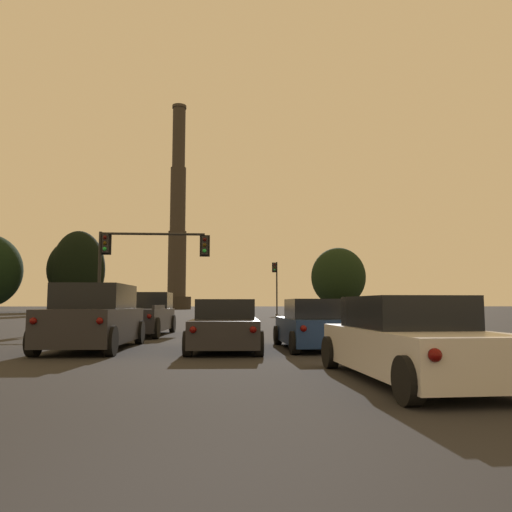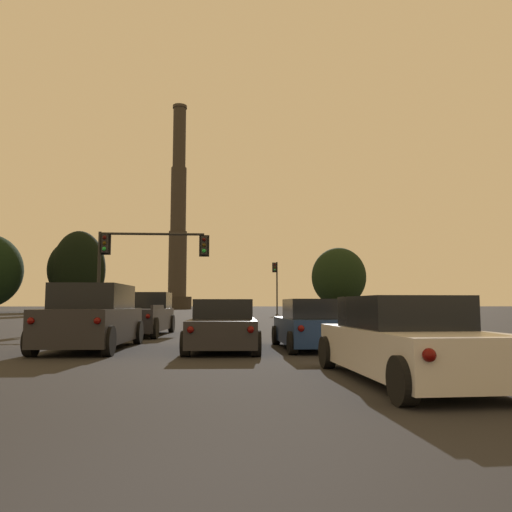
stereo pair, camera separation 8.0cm
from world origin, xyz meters
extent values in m
cube|color=#232328|center=(-3.14, 18.19, 0.66)|extent=(2.21, 5.47, 0.88)
cube|color=black|center=(-3.08, 19.94, 1.46)|extent=(1.91, 1.87, 0.72)
cube|color=#232328|center=(-4.14, 16.84, 1.18)|extent=(0.19, 2.43, 0.16)
cube|color=#232328|center=(-2.26, 16.77, 1.18)|extent=(0.19, 2.43, 0.16)
cylinder|color=black|center=(-4.04, 20.43, 0.40)|extent=(0.25, 0.81, 0.80)
cylinder|color=black|center=(-2.08, 20.35, 0.40)|extent=(0.25, 0.81, 0.80)
cylinder|color=black|center=(-4.21, 16.03, 0.40)|extent=(0.25, 0.81, 0.80)
cylinder|color=black|center=(-2.25, 15.95, 0.40)|extent=(0.25, 0.81, 0.80)
sphere|color=#500705|center=(-4.07, 15.50, 0.85)|extent=(0.17, 0.17, 0.17)
sphere|color=#500705|center=(-2.43, 15.44, 0.85)|extent=(0.17, 0.17, 0.17)
cube|color=#232328|center=(0.31, 11.47, 0.53)|extent=(1.93, 4.65, 0.70)
cube|color=black|center=(0.32, 11.70, 1.15)|extent=(1.68, 2.25, 0.55)
cylinder|color=black|center=(-0.51, 13.40, 0.32)|extent=(0.24, 0.65, 0.64)
cylinder|color=black|center=(1.25, 13.35, 0.32)|extent=(0.24, 0.65, 0.64)
cylinder|color=black|center=(-0.62, 9.60, 0.32)|extent=(0.24, 0.65, 0.64)
cylinder|color=black|center=(1.14, 9.55, 0.32)|extent=(0.24, 0.65, 0.64)
sphere|color=#500705|center=(-0.48, 9.17, 0.68)|extent=(0.17, 0.17, 0.17)
sphere|color=#500705|center=(0.96, 9.13, 0.68)|extent=(0.17, 0.17, 0.17)
cube|color=#232328|center=(-3.43, 11.72, 0.68)|extent=(2.01, 4.84, 0.95)
cube|color=black|center=(-3.43, 11.84, 1.51)|extent=(1.83, 2.83, 0.70)
cylinder|color=black|center=(-4.34, 13.66, 0.38)|extent=(0.23, 0.76, 0.76)
cylinder|color=black|center=(-2.46, 13.62, 0.38)|extent=(0.23, 0.76, 0.76)
cylinder|color=black|center=(-4.41, 9.81, 0.38)|extent=(0.23, 0.76, 0.76)
cylinder|color=black|center=(-2.53, 9.77, 0.38)|extent=(0.23, 0.76, 0.76)
sphere|color=#500705|center=(-4.26, 9.31, 0.89)|extent=(0.17, 0.17, 0.17)
sphere|color=#500705|center=(-2.70, 9.28, 0.89)|extent=(0.17, 0.17, 0.17)
cube|color=silver|center=(3.39, 5.34, 0.53)|extent=(2.02, 4.68, 0.70)
cube|color=black|center=(3.38, 5.57, 1.15)|extent=(1.73, 2.28, 0.55)
cylinder|color=black|center=(2.42, 7.19, 0.32)|extent=(0.25, 0.65, 0.64)
cylinder|color=black|center=(4.17, 7.28, 0.32)|extent=(0.25, 0.65, 0.64)
cylinder|color=black|center=(2.60, 3.40, 0.32)|extent=(0.25, 0.65, 0.64)
sphere|color=#500705|center=(2.78, 2.98, 0.68)|extent=(0.17, 0.17, 0.17)
cube|color=navy|center=(2.88, 11.58, 0.53)|extent=(1.82, 4.04, 0.72)
cube|color=black|center=(2.89, 11.18, 1.16)|extent=(1.61, 1.94, 0.55)
cylinder|color=black|center=(2.00, 13.18, 0.30)|extent=(0.23, 0.61, 0.60)
cylinder|color=black|center=(3.68, 13.22, 0.30)|extent=(0.23, 0.61, 0.60)
cylinder|color=black|center=(2.08, 9.93, 0.30)|extent=(0.23, 0.61, 0.60)
cylinder|color=black|center=(3.76, 9.97, 0.30)|extent=(0.23, 0.61, 0.60)
sphere|color=#500705|center=(2.25, 9.54, 0.68)|extent=(0.17, 0.17, 0.17)
sphere|color=#500705|center=(3.61, 9.58, 0.68)|extent=(0.17, 0.17, 0.17)
cylinder|color=black|center=(-6.70, 25.51, 2.69)|extent=(0.18, 0.18, 5.37)
cylinder|color=black|center=(-6.70, 25.51, 0.05)|extent=(0.40, 0.40, 0.10)
cube|color=black|center=(-6.41, 25.51, 4.70)|extent=(0.34, 0.34, 1.04)
cube|color=black|center=(-6.41, 25.69, 4.70)|extent=(0.58, 0.03, 1.25)
sphere|color=#320504|center=(-6.41, 25.32, 5.03)|extent=(0.22, 0.22, 0.22)
sphere|color=#352604|center=(-6.41, 25.32, 4.70)|extent=(0.22, 0.22, 0.22)
sphere|color=green|center=(-6.41, 25.32, 4.38)|extent=(0.22, 0.22, 0.22)
cylinder|color=black|center=(-3.77, 25.51, 5.27)|extent=(5.87, 0.14, 0.14)
sphere|color=black|center=(-6.70, 25.51, 5.27)|extent=(0.18, 0.18, 0.18)
cube|color=black|center=(-0.83, 25.51, 4.63)|extent=(0.34, 0.34, 1.04)
cube|color=black|center=(-0.83, 25.69, 4.63)|extent=(0.58, 0.03, 1.25)
sphere|color=#320504|center=(-0.83, 25.32, 4.96)|extent=(0.22, 0.22, 0.22)
sphere|color=#352604|center=(-0.83, 25.32, 4.63)|extent=(0.22, 0.22, 0.22)
sphere|color=green|center=(-0.83, 25.32, 4.31)|extent=(0.22, 0.22, 0.22)
cylinder|color=black|center=(6.96, 59.45, 3.30)|extent=(0.18, 0.18, 6.60)
cylinder|color=black|center=(6.96, 59.45, 0.05)|extent=(0.40, 0.40, 0.10)
cube|color=black|center=(6.67, 59.45, 5.93)|extent=(0.34, 0.34, 1.04)
cube|color=black|center=(6.67, 59.63, 5.93)|extent=(0.58, 0.03, 1.25)
sphere|color=#320504|center=(6.67, 59.26, 6.25)|extent=(0.22, 0.22, 0.22)
sphere|color=#352604|center=(6.67, 59.26, 5.93)|extent=(0.22, 0.22, 0.22)
sphere|color=green|center=(6.67, 59.26, 5.60)|extent=(0.22, 0.22, 0.22)
cylinder|color=#2B2722|center=(-11.52, 124.16, 1.59)|extent=(7.34, 7.34, 3.18)
cylinder|color=#332D28|center=(-11.52, 124.16, 11.49)|extent=(4.59, 4.59, 16.62)
cylinder|color=#332D28|center=(-11.52, 124.16, 28.12)|extent=(3.94, 3.94, 16.62)
cylinder|color=#332D28|center=(-11.52, 124.16, 44.74)|extent=(3.30, 3.30, 16.62)
cylinder|color=#38322C|center=(-11.52, 124.16, 52.70)|extent=(3.70, 3.70, 0.70)
cylinder|color=black|center=(-24.20, 82.76, 1.06)|extent=(0.88, 0.88, 2.13)
ellipsoid|color=black|center=(-24.20, 82.76, 7.08)|extent=(8.78, 7.90, 13.22)
cylinder|color=black|center=(21.73, 88.96, 1.14)|extent=(1.02, 1.02, 2.28)
ellipsoid|color=black|center=(21.73, 88.96, 6.38)|extent=(10.16, 9.14, 10.95)
cylinder|color=black|center=(-25.07, 83.68, 1.65)|extent=(0.91, 0.91, 3.31)
ellipsoid|color=black|center=(-25.07, 83.68, 7.20)|extent=(9.10, 8.19, 10.39)
camera|label=1|loc=(0.24, -2.93, 1.29)|focal=35.00mm
camera|label=2|loc=(0.32, -2.93, 1.29)|focal=35.00mm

